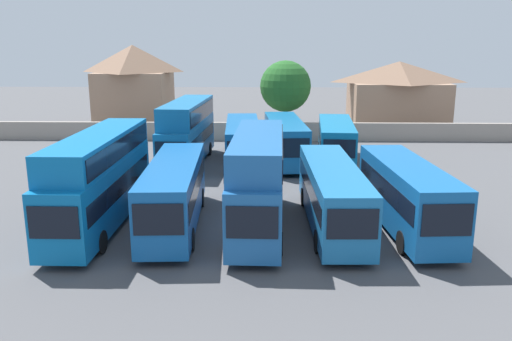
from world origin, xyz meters
name	(u,v)px	position (x,y,z in m)	size (l,w,h in m)	color
ground	(260,155)	(0.00, 18.00, 0.00)	(140.00, 140.00, 0.00)	#4C4C4F
depot_boundary_wall	(261,131)	(0.00, 25.00, 0.90)	(56.00, 0.50, 1.80)	gray
bus_1	(100,175)	(-8.11, 0.06, 2.78)	(2.57, 11.94, 4.93)	#0B63A5
bus_2	(174,191)	(-4.21, 0.01, 1.97)	(3.04, 11.10, 3.46)	#12539A
bus_3	(258,177)	(0.18, -0.28, 2.81)	(2.75, 10.88, 4.99)	#1B589B
bus_4	(332,192)	(4.07, 0.16, 1.89)	(2.77, 11.55, 3.30)	#1965A2
bus_5	(407,193)	(7.84, -0.20, 1.99)	(3.15, 10.45, 3.50)	#13589C
bus_6	(187,129)	(-5.76, 14.79, 2.81)	(3.11, 11.27, 4.99)	#13629B
bus_7	(243,140)	(-1.36, 15.04, 1.89)	(3.20, 11.25, 3.29)	#0E5395
bus_8	(285,139)	(2.07, 15.32, 1.96)	(3.40, 10.92, 3.44)	#125A95
bus_9	(336,140)	(6.12, 15.15, 1.90)	(3.36, 10.22, 3.32)	#0D6498
house_terrace_left	(134,86)	(-14.61, 33.45, 4.71)	(8.15, 8.27, 9.23)	#9E7A60
house_terrace_centre	(398,95)	(15.07, 32.52, 3.82)	(10.78, 7.57, 7.48)	#9E7A60
tree_left_of_lot	(285,86)	(2.42, 27.50, 5.13)	(5.19, 5.19, 7.75)	brown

